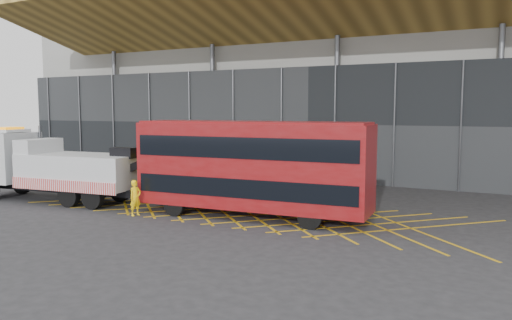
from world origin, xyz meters
The scene contains 6 objects.
ground_plane centered at (0.00, 0.00, 0.00)m, with size 120.00×120.00×0.00m, color #28282B.
road_markings centered at (3.20, 0.00, 0.01)m, with size 23.16×7.16×0.01m.
construction_building centered at (1.92, 18.40, 8.98)m, with size 55.00×23.97×18.00m.
recovery_truck centered at (-7.66, -2.48, 1.89)m, with size 11.82×3.78×4.10m.
bus_towed centered at (4.18, -1.24, 2.49)m, with size 11.19×3.34×4.49m.
worker centered at (-0.92, -3.39, 0.85)m, with size 0.62×0.41×1.70m, color yellow.
Camera 1 is at (14.96, -21.46, 5.04)m, focal length 35.00 mm.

